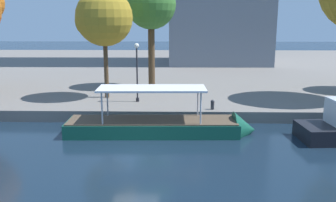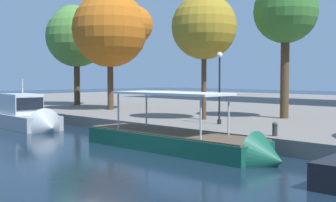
{
  "view_description": "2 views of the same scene",
  "coord_description": "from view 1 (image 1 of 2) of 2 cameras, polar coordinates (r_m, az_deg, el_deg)",
  "views": [
    {
      "loc": [
        2.19,
        -18.22,
        7.36
      ],
      "look_at": [
        1.62,
        7.54,
        1.65
      ],
      "focal_mm": 39.36,
      "sensor_mm": 36.0,
      "label": 1
    },
    {
      "loc": [
        17.55,
        -11.43,
        3.88
      ],
      "look_at": [
        -0.3,
        5.69,
        2.57
      ],
      "focal_mm": 47.28,
      "sensor_mm": 36.0,
      "label": 2
    }
  ],
  "objects": [
    {
      "name": "tree_5",
      "position": [
        35.89,
        -2.79,
        14.82
      ],
      "size": [
        4.74,
        4.74,
        10.33
      ],
      "color": "#4C3823",
      "rests_on": "dock_promenade"
    },
    {
      "name": "ground_plane",
      "position": [
        19.77,
        -5.24,
        -9.42
      ],
      "size": [
        220.0,
        220.0,
        0.0
      ],
      "primitive_type": "plane",
      "color": "#142333"
    },
    {
      "name": "tree_3",
      "position": [
        31.32,
        -9.96,
        12.41
      ],
      "size": [
        4.71,
        4.71,
        9.05
      ],
      "color": "#4C3823",
      "rests_on": "dock_promenade"
    },
    {
      "name": "lamp_post",
      "position": [
        29.59,
        -4.83,
        5.24
      ],
      "size": [
        0.38,
        0.38,
        4.71
      ],
      "color": "black",
      "rests_on": "dock_promenade"
    },
    {
      "name": "mooring_bollard_0",
      "position": [
        27.46,
        6.91,
        -0.49
      ],
      "size": [
        0.29,
        0.29,
        0.74
      ],
      "color": "#2D2D33",
      "rests_on": "dock_promenade"
    },
    {
      "name": "tour_boat_1",
      "position": [
        24.22,
        -0.11,
        -4.18
      ],
      "size": [
        12.39,
        2.99,
        4.05
      ],
      "rotation": [
        0.0,
        0.0,
        0.03
      ],
      "color": "#14513D",
      "rests_on": "ground_plane"
    },
    {
      "name": "dock_promenade",
      "position": [
        53.84,
        -1.07,
        5.08
      ],
      "size": [
        120.0,
        55.0,
        0.84
      ],
      "primitive_type": "cube",
      "color": "slate",
      "rests_on": "ground_plane"
    }
  ]
}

